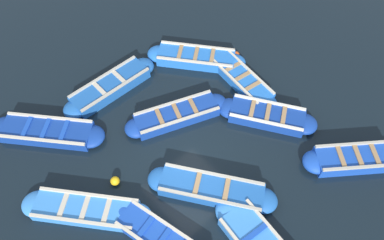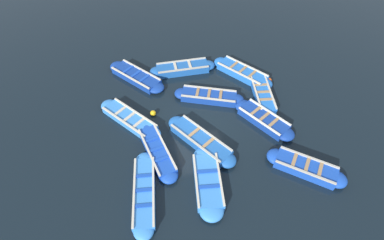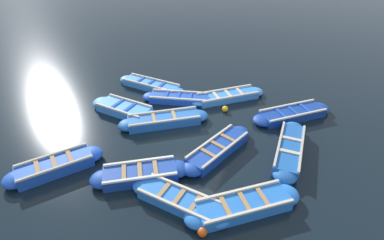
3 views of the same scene
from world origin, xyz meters
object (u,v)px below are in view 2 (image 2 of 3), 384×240
(boat_end_of_row, at_px, (242,73))
(boat_broadside, at_px, (262,94))
(boat_outer_right, at_px, (144,192))
(boat_stern_in, at_px, (208,181))
(boat_near_quay, at_px, (306,168))
(boat_tucked, at_px, (201,140))
(boat_outer_left, at_px, (183,68))
(boat_inner_gap, at_px, (209,96))
(buoy_orange_near, at_px, (153,113))
(boat_alongside, at_px, (264,119))
(buoy_yellow_far, at_px, (269,80))
(boat_far_corner, at_px, (136,76))
(boat_bow_out, at_px, (130,119))
(boat_mid_row, at_px, (157,151))

(boat_end_of_row, bearing_deg, boat_broadside, -165.83)
(boat_outer_right, bearing_deg, boat_end_of_row, -44.50)
(boat_broadside, height_order, boat_stern_in, boat_stern_in)
(boat_near_quay, bearing_deg, boat_tucked, 59.55)
(boat_stern_in, bearing_deg, boat_tucked, -5.33)
(boat_outer_left, relative_size, boat_inner_gap, 1.03)
(boat_outer_left, height_order, boat_broadside, boat_outer_left)
(boat_outer_right, relative_size, buoy_orange_near, 13.88)
(boat_near_quay, relative_size, buoy_orange_near, 11.09)
(boat_outer_left, relative_size, boat_broadside, 1.08)
(boat_alongside, bearing_deg, boat_end_of_row, -1.78)
(boat_broadside, bearing_deg, boat_outer_right, 123.30)
(boat_end_of_row, relative_size, buoy_yellow_far, 12.18)
(boat_far_corner, relative_size, boat_near_quay, 1.12)
(boat_end_of_row, bearing_deg, boat_bow_out, 108.87)
(boat_inner_gap, bearing_deg, boat_alongside, -133.73)
(boat_bow_out, bearing_deg, buoy_yellow_far, -80.30)
(boat_broadside, height_order, boat_bow_out, boat_broadside)
(boat_far_corner, distance_m, boat_bow_out, 3.06)
(boat_near_quay, height_order, buoy_yellow_far, boat_near_quay)
(boat_far_corner, bearing_deg, boat_near_quay, -139.16)
(boat_outer_left, relative_size, buoy_orange_near, 13.27)
(boat_outer_right, relative_size, boat_stern_in, 1.10)
(boat_near_quay, relative_size, boat_stern_in, 0.88)
(boat_inner_gap, height_order, buoy_yellow_far, boat_inner_gap)
(boat_far_corner, xyz_separation_m, boat_broadside, (-2.73, -6.11, -0.00))
(boat_tucked, xyz_separation_m, boat_alongside, (0.60, -3.15, -0.00))
(boat_outer_left, distance_m, boat_end_of_row, 3.26)
(boat_far_corner, bearing_deg, boat_tucked, -154.24)
(boat_end_of_row, bearing_deg, boat_stern_in, 150.54)
(boat_outer_right, distance_m, boat_end_of_row, 8.47)
(boat_near_quay, height_order, boat_bow_out, boat_near_quay)
(boat_inner_gap, bearing_deg, boat_outer_left, 19.62)
(boat_far_corner, height_order, boat_outer_right, boat_far_corner)
(boat_outer_left, distance_m, buoy_orange_near, 3.56)
(boat_outer_right, relative_size, boat_bow_out, 1.13)
(boat_outer_right, xyz_separation_m, boat_bow_out, (3.92, 0.27, -0.00))
(boat_far_corner, xyz_separation_m, boat_mid_row, (-5.11, -0.45, -0.01))
(boat_outer_right, bearing_deg, boat_near_quay, -92.51)
(boat_outer_right, height_order, boat_end_of_row, boat_end_of_row)
(boat_near_quay, bearing_deg, boat_end_of_row, 5.34)
(boat_far_corner, distance_m, boat_end_of_row, 5.72)
(buoy_yellow_far, bearing_deg, boat_end_of_row, 55.03)
(boat_end_of_row, bearing_deg, boat_tucked, 141.32)
(boat_broadside, relative_size, boat_end_of_row, 1.00)
(boat_outer_left, xyz_separation_m, boat_near_quay, (-7.34, -3.69, 0.00))
(boat_broadside, bearing_deg, boat_bow_out, 92.44)
(boat_near_quay, height_order, buoy_orange_near, boat_near_quay)
(boat_far_corner, distance_m, boat_broadside, 6.69)
(boat_inner_gap, relative_size, boat_stern_in, 1.03)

